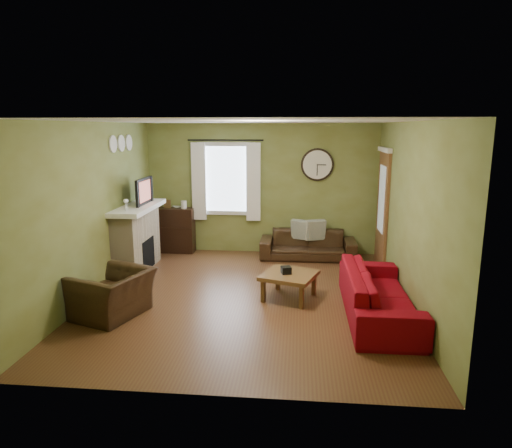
# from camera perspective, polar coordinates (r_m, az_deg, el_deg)

# --- Properties ---
(floor) EXTENTS (4.60, 5.20, 0.00)m
(floor) POSITION_cam_1_polar(r_m,az_deg,el_deg) (6.99, -1.14, -9.12)
(floor) COLOR #54321D
(floor) RESTS_ON ground
(ceiling) EXTENTS (4.60, 5.20, 0.00)m
(ceiling) POSITION_cam_1_polar(r_m,az_deg,el_deg) (6.52, -1.24, 12.72)
(ceiling) COLOR white
(ceiling) RESTS_ON ground
(wall_left) EXTENTS (0.00, 5.20, 2.60)m
(wall_left) POSITION_cam_1_polar(r_m,az_deg,el_deg) (7.26, -19.54, 1.65)
(wall_left) COLOR olive
(wall_left) RESTS_ON ground
(wall_right) EXTENTS (0.00, 5.20, 2.60)m
(wall_right) POSITION_cam_1_polar(r_m,az_deg,el_deg) (6.77, 18.55, 1.00)
(wall_right) COLOR olive
(wall_right) RESTS_ON ground
(wall_back) EXTENTS (4.60, 0.00, 2.60)m
(wall_back) POSITION_cam_1_polar(r_m,az_deg,el_deg) (9.19, 0.68, 4.39)
(wall_back) COLOR olive
(wall_back) RESTS_ON ground
(wall_front) EXTENTS (4.60, 0.00, 2.60)m
(wall_front) POSITION_cam_1_polar(r_m,az_deg,el_deg) (4.13, -5.34, -5.23)
(wall_front) COLOR olive
(wall_front) RESTS_ON ground
(fireplace) EXTENTS (0.40, 1.40, 1.10)m
(fireplace) POSITION_cam_1_polar(r_m,az_deg,el_deg) (8.37, -14.67, -1.98)
(fireplace) COLOR tan
(fireplace) RESTS_ON floor
(firebox) EXTENTS (0.04, 0.60, 0.55)m
(firebox) POSITION_cam_1_polar(r_m,az_deg,el_deg) (8.37, -13.35, -3.68)
(firebox) COLOR black
(firebox) RESTS_ON fireplace
(mantel) EXTENTS (0.58, 1.60, 0.08)m
(mantel) POSITION_cam_1_polar(r_m,az_deg,el_deg) (8.24, -14.69, 1.99)
(mantel) COLOR white
(mantel) RESTS_ON fireplace
(tv) EXTENTS (0.08, 0.60, 0.35)m
(tv) POSITION_cam_1_polar(r_m,az_deg,el_deg) (8.34, -14.29, 3.62)
(tv) COLOR black
(tv) RESTS_ON mantel
(tv_screen) EXTENTS (0.02, 0.62, 0.36)m
(tv_screen) POSITION_cam_1_polar(r_m,az_deg,el_deg) (8.31, -13.79, 4.00)
(tv_screen) COLOR #994C3F
(tv_screen) RESTS_ON mantel
(medallion_left) EXTENTS (0.28, 0.28, 0.03)m
(medallion_left) POSITION_cam_1_polar(r_m,az_deg,el_deg) (7.88, -17.45, 9.52)
(medallion_left) COLOR white
(medallion_left) RESTS_ON wall_left
(medallion_mid) EXTENTS (0.28, 0.28, 0.03)m
(medallion_mid) POSITION_cam_1_polar(r_m,az_deg,el_deg) (8.21, -16.50, 9.65)
(medallion_mid) COLOR white
(medallion_mid) RESTS_ON wall_left
(medallion_right) EXTENTS (0.28, 0.28, 0.03)m
(medallion_right) POSITION_cam_1_polar(r_m,az_deg,el_deg) (8.53, -15.63, 9.77)
(medallion_right) COLOR white
(medallion_right) RESTS_ON wall_left
(window_pane) EXTENTS (1.00, 0.02, 1.30)m
(window_pane) POSITION_cam_1_polar(r_m,az_deg,el_deg) (9.22, -3.69, 5.65)
(window_pane) COLOR silver
(window_pane) RESTS_ON wall_back
(curtain_rod) EXTENTS (0.03, 0.03, 1.50)m
(curtain_rod) POSITION_cam_1_polar(r_m,az_deg,el_deg) (9.07, -3.85, 10.42)
(curtain_rod) COLOR black
(curtain_rod) RESTS_ON wall_back
(curtain_left) EXTENTS (0.28, 0.04, 1.55)m
(curtain_left) POSITION_cam_1_polar(r_m,az_deg,el_deg) (9.24, -7.17, 5.28)
(curtain_left) COLOR white
(curtain_left) RESTS_ON wall_back
(curtain_right) EXTENTS (0.28, 0.04, 1.55)m
(curtain_right) POSITION_cam_1_polar(r_m,az_deg,el_deg) (9.06, -0.33, 5.24)
(curtain_right) COLOR white
(curtain_right) RESTS_ON wall_back
(wall_clock) EXTENTS (0.64, 0.06, 0.64)m
(wall_clock) POSITION_cam_1_polar(r_m,az_deg,el_deg) (9.06, 7.67, 7.36)
(wall_clock) COLOR white
(wall_clock) RESTS_ON wall_back
(door) EXTENTS (0.05, 0.90, 2.10)m
(door) POSITION_cam_1_polar(r_m,az_deg,el_deg) (8.59, 15.53, 1.72)
(door) COLOR brown
(door) RESTS_ON floor
(bookshelf) EXTENTS (0.77, 0.33, 0.91)m
(bookshelf) POSITION_cam_1_polar(r_m,az_deg,el_deg) (9.46, -10.04, -0.76)
(bookshelf) COLOR black
(bookshelf) RESTS_ON floor
(book) EXTENTS (0.27, 0.29, 0.02)m
(book) POSITION_cam_1_polar(r_m,az_deg,el_deg) (9.49, -10.29, 2.38)
(book) COLOR brown
(book) RESTS_ON bookshelf
(sofa_brown) EXTENTS (1.84, 0.72, 0.54)m
(sofa_brown) POSITION_cam_1_polar(r_m,az_deg,el_deg) (8.98, 6.48, -2.57)
(sofa_brown) COLOR black
(sofa_brown) RESTS_ON floor
(pillow_left) EXTENTS (0.40, 0.24, 0.38)m
(pillow_left) POSITION_cam_1_polar(r_m,az_deg,el_deg) (8.99, 5.65, -0.70)
(pillow_left) COLOR #949D8F
(pillow_left) RESTS_ON sofa_brown
(pillow_right) EXTENTS (0.41, 0.24, 0.40)m
(pillow_right) POSITION_cam_1_polar(r_m,az_deg,el_deg) (8.99, 7.41, -0.74)
(pillow_right) COLOR #949D8F
(pillow_right) RESTS_ON sofa_brown
(sofa_red) EXTENTS (0.86, 2.20, 0.64)m
(sofa_red) POSITION_cam_1_polar(r_m,az_deg,el_deg) (6.43, 15.07, -8.40)
(sofa_red) COLOR maroon
(sofa_red) RESTS_ON floor
(armchair) EXTENTS (1.10, 1.18, 0.62)m
(armchair) POSITION_cam_1_polar(r_m,az_deg,el_deg) (6.53, -17.46, -8.34)
(armchair) COLOR black
(armchair) RESTS_ON floor
(coffee_table) EXTENTS (0.94, 0.94, 0.39)m
(coffee_table) POSITION_cam_1_polar(r_m,az_deg,el_deg) (6.89, 4.17, -7.72)
(coffee_table) COLOR brown
(coffee_table) RESTS_ON floor
(tissue_box) EXTENTS (0.17, 0.17, 0.11)m
(tissue_box) POSITION_cam_1_polar(r_m,az_deg,el_deg) (6.81, 3.77, -6.14)
(tissue_box) COLOR black
(tissue_box) RESTS_ON coffee_table
(wine_glass_a) EXTENTS (0.07, 0.07, 0.20)m
(wine_glass_a) POSITION_cam_1_polar(r_m,az_deg,el_deg) (7.70, -16.00, 2.27)
(wine_glass_a) COLOR white
(wine_glass_a) RESTS_ON mantel
(wine_glass_b) EXTENTS (0.07, 0.07, 0.19)m
(wine_glass_b) POSITION_cam_1_polar(r_m,az_deg,el_deg) (7.76, -15.85, 2.32)
(wine_glass_b) COLOR white
(wine_glass_b) RESTS_ON mantel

